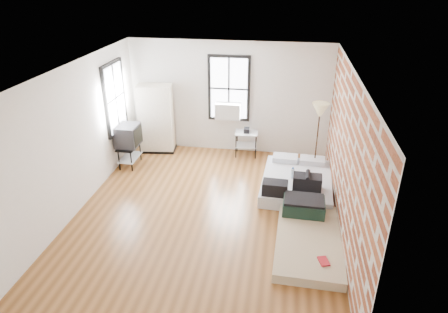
% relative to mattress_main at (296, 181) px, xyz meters
% --- Properties ---
extents(ground, '(6.00, 6.00, 0.00)m').
position_rel_mattress_main_xyz_m(ground, '(-1.74, -1.19, -0.17)').
color(ground, brown).
rests_on(ground, ground).
extents(room_shell, '(5.02, 6.02, 2.80)m').
position_rel_mattress_main_xyz_m(room_shell, '(-1.51, -0.83, 1.56)').
color(room_shell, silver).
rests_on(room_shell, ground).
extents(mattress_main, '(1.54, 2.03, 0.63)m').
position_rel_mattress_main_xyz_m(mattress_main, '(0.00, 0.00, 0.00)').
color(mattress_main, silver).
rests_on(mattress_main, ground).
extents(mattress_bare, '(1.17, 2.14, 0.45)m').
position_rel_mattress_main_xyz_m(mattress_bare, '(0.19, -1.75, -0.04)').
color(mattress_bare, tan).
rests_on(mattress_bare, ground).
extents(wardrobe, '(0.93, 0.60, 1.75)m').
position_rel_mattress_main_xyz_m(wardrobe, '(-3.56, 1.46, 0.70)').
color(wardrobe, black).
rests_on(wardrobe, ground).
extents(side_table, '(0.58, 0.47, 0.73)m').
position_rel_mattress_main_xyz_m(side_table, '(-1.26, 1.53, 0.33)').
color(side_table, black).
rests_on(side_table, ground).
extents(floor_lamp, '(0.36, 0.36, 1.69)m').
position_rel_mattress_main_xyz_m(floor_lamp, '(0.41, 0.81, 1.28)').
color(floor_lamp, black).
rests_on(floor_lamp, ground).
extents(tv_stand, '(0.52, 0.73, 1.03)m').
position_rel_mattress_main_xyz_m(tv_stand, '(-3.96, 0.52, 0.56)').
color(tv_stand, black).
rests_on(tv_stand, ground).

